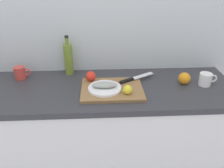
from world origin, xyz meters
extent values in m
cube|color=silver|center=(0.00, 0.33, 1.25)|extent=(3.20, 0.05, 2.50)
cube|color=white|center=(0.00, 0.00, 0.43)|extent=(2.00, 0.58, 0.86)
cube|color=#333338|center=(0.00, 0.00, 0.88)|extent=(2.00, 0.60, 0.04)
cube|color=olive|center=(0.14, -0.05, 0.91)|extent=(0.41, 0.32, 0.02)
cylinder|color=white|center=(0.09, -0.06, 0.93)|extent=(0.22, 0.22, 0.01)
ellipsoid|color=#999E99|center=(0.09, -0.06, 0.95)|extent=(0.16, 0.07, 0.04)
cube|color=silver|center=(0.37, 0.11, 0.93)|extent=(0.17, 0.12, 0.00)
cube|color=black|center=(0.25, 0.04, 0.93)|extent=(0.11, 0.07, 0.02)
sphere|color=yellow|center=(0.24, -0.13, 0.95)|extent=(0.06, 0.06, 0.06)
sphere|color=red|center=(0.00, 0.07, 0.95)|extent=(0.07, 0.07, 0.07)
cylinder|color=olive|center=(-0.17, 0.24, 1.02)|extent=(0.06, 0.06, 0.23)
cylinder|color=olive|center=(-0.17, 0.24, 1.16)|extent=(0.03, 0.03, 0.05)
cylinder|color=black|center=(-0.17, 0.24, 1.19)|extent=(0.03, 0.03, 0.02)
cylinder|color=#CC3F38|center=(-0.52, 0.17, 0.95)|extent=(0.08, 0.08, 0.09)
torus|color=#CC3F38|center=(-0.47, 0.17, 0.95)|extent=(0.06, 0.01, 0.06)
cylinder|color=white|center=(0.79, 0.00, 0.94)|extent=(0.08, 0.08, 0.09)
torus|color=white|center=(0.84, 0.00, 0.95)|extent=(0.06, 0.01, 0.06)
sphere|color=orange|center=(0.65, 0.03, 0.94)|extent=(0.08, 0.08, 0.08)
camera|label=1|loc=(0.07, -1.42, 1.66)|focal=37.82mm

